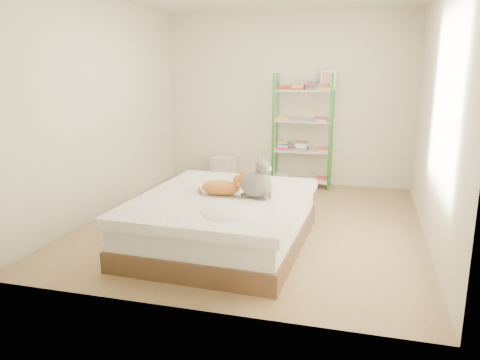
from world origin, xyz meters
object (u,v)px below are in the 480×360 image
(grey_cat, at_px, (256,178))
(shelf_unit, at_px, (303,130))
(cardboard_box, at_px, (276,192))
(orange_cat, at_px, (221,186))
(bed, at_px, (223,220))
(white_bin, at_px, (223,169))

(grey_cat, relative_size, shelf_unit, 0.23)
(shelf_unit, bearing_deg, cardboard_box, -100.04)
(orange_cat, distance_m, cardboard_box, 1.61)
(bed, bearing_deg, white_bin, 109.25)
(shelf_unit, xyz_separation_m, white_bin, (-1.25, -0.03, -0.67))
(orange_cat, xyz_separation_m, white_bin, (-0.77, 2.57, -0.41))
(bed, relative_size, grey_cat, 5.24)
(grey_cat, distance_m, white_bin, 2.87)
(bed, height_order, orange_cat, orange_cat)
(shelf_unit, bearing_deg, orange_cat, -100.43)
(shelf_unit, xyz_separation_m, cardboard_box, (-0.19, -1.08, -0.71))
(shelf_unit, height_order, cardboard_box, shelf_unit)
(orange_cat, distance_m, white_bin, 2.72)
(cardboard_box, relative_size, white_bin, 1.17)
(grey_cat, xyz_separation_m, cardboard_box, (-0.08, 1.53, -0.55))
(cardboard_box, bearing_deg, shelf_unit, 79.19)
(bed, height_order, cardboard_box, bed)
(orange_cat, distance_m, shelf_unit, 2.66)
(shelf_unit, distance_m, white_bin, 1.42)
(orange_cat, xyz_separation_m, grey_cat, (0.37, -0.01, 0.10))
(grey_cat, distance_m, cardboard_box, 1.63)
(bed, relative_size, white_bin, 5.20)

